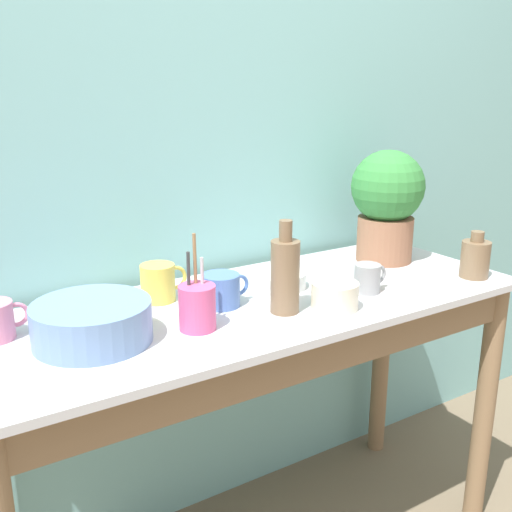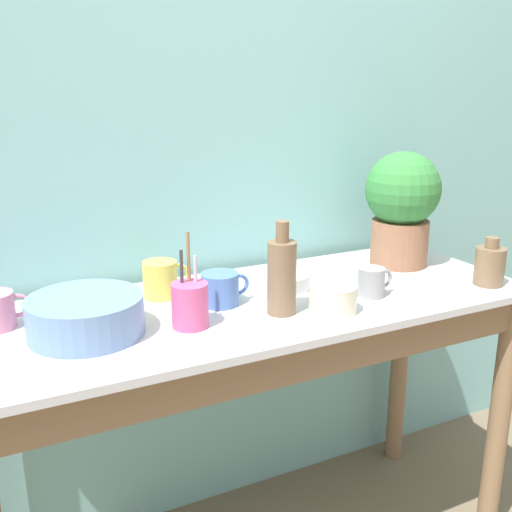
{
  "view_description": "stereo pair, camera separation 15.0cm",
  "coord_description": "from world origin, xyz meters",
  "px_view_note": "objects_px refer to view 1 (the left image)",
  "views": [
    {
      "loc": [
        -0.77,
        -0.94,
        1.35
      ],
      "look_at": [
        0.0,
        0.27,
        0.93
      ],
      "focal_mm": 42.0,
      "sensor_mm": 36.0,
      "label": 1
    },
    {
      "loc": [
        -0.64,
        -1.02,
        1.35
      ],
      "look_at": [
        0.0,
        0.27,
        0.93
      ],
      "focal_mm": 42.0,
      "sensor_mm": 36.0,
      "label": 2
    }
  ],
  "objects_px": {
    "mug_blue": "(222,290)",
    "potted_plant": "(387,201)",
    "bowl_wash_large": "(92,322)",
    "mug_grey": "(368,278)",
    "bowl_small_cream": "(335,296)",
    "bottle_short": "(475,258)",
    "mug_yellow": "(159,282)",
    "utensil_cup": "(197,307)",
    "bowl_small_enamel_white": "(278,280)",
    "bottle_tall": "(285,274)"
  },
  "relations": [
    {
      "from": "bowl_wash_large",
      "to": "bottle_tall",
      "type": "bearing_deg",
      "value": -9.91
    },
    {
      "from": "bowl_wash_large",
      "to": "mug_blue",
      "type": "distance_m",
      "value": 0.34
    },
    {
      "from": "bottle_short",
      "to": "bowl_small_cream",
      "type": "bearing_deg",
      "value": 177.5
    },
    {
      "from": "bowl_small_cream",
      "to": "bottle_tall",
      "type": "bearing_deg",
      "value": 157.57
    },
    {
      "from": "bowl_small_cream",
      "to": "potted_plant",
      "type": "bearing_deg",
      "value": 31.23
    },
    {
      "from": "utensil_cup",
      "to": "mug_grey",
      "type": "bearing_deg",
      "value": -2.46
    },
    {
      "from": "bowl_wash_large",
      "to": "bowl_small_cream",
      "type": "relative_size",
      "value": 2.19
    },
    {
      "from": "bottle_short",
      "to": "bowl_small_enamel_white",
      "type": "bearing_deg",
      "value": 156.61
    },
    {
      "from": "bowl_small_cream",
      "to": "utensil_cup",
      "type": "height_order",
      "value": "utensil_cup"
    },
    {
      "from": "potted_plant",
      "to": "bowl_small_enamel_white",
      "type": "xyz_separation_m",
      "value": [
        -0.43,
        -0.04,
        -0.17
      ]
    },
    {
      "from": "mug_grey",
      "to": "bowl_small_cream",
      "type": "relative_size",
      "value": 0.87
    },
    {
      "from": "mug_blue",
      "to": "mug_grey",
      "type": "relative_size",
      "value": 1.26
    },
    {
      "from": "bowl_wash_large",
      "to": "mug_grey",
      "type": "height_order",
      "value": "bowl_wash_large"
    },
    {
      "from": "bottle_short",
      "to": "bowl_small_enamel_white",
      "type": "distance_m",
      "value": 0.57
    },
    {
      "from": "potted_plant",
      "to": "bowl_wash_large",
      "type": "height_order",
      "value": "potted_plant"
    },
    {
      "from": "bottle_short",
      "to": "mug_blue",
      "type": "relative_size",
      "value": 1.05
    },
    {
      "from": "bowl_wash_large",
      "to": "bottle_short",
      "type": "height_order",
      "value": "bottle_short"
    },
    {
      "from": "mug_blue",
      "to": "mug_yellow",
      "type": "height_order",
      "value": "mug_yellow"
    },
    {
      "from": "potted_plant",
      "to": "bowl_small_cream",
      "type": "relative_size",
      "value": 2.95
    },
    {
      "from": "utensil_cup",
      "to": "mug_yellow",
      "type": "bearing_deg",
      "value": 89.8
    },
    {
      "from": "bowl_small_cream",
      "to": "utensil_cup",
      "type": "xyz_separation_m",
      "value": [
        -0.34,
        0.07,
        0.02
      ]
    },
    {
      "from": "potted_plant",
      "to": "bowl_small_enamel_white",
      "type": "bearing_deg",
      "value": -175.19
    },
    {
      "from": "mug_blue",
      "to": "bowl_small_cream",
      "type": "height_order",
      "value": "mug_blue"
    },
    {
      "from": "mug_grey",
      "to": "mug_blue",
      "type": "bearing_deg",
      "value": 162.39
    },
    {
      "from": "bowl_wash_large",
      "to": "mug_yellow",
      "type": "relative_size",
      "value": 2.05
    },
    {
      "from": "mug_yellow",
      "to": "bowl_small_enamel_white",
      "type": "relative_size",
      "value": 0.82
    },
    {
      "from": "bowl_wash_large",
      "to": "mug_blue",
      "type": "height_order",
      "value": "bowl_wash_large"
    },
    {
      "from": "bottle_tall",
      "to": "mug_grey",
      "type": "relative_size",
      "value": 2.25
    },
    {
      "from": "mug_grey",
      "to": "bowl_small_cream",
      "type": "distance_m",
      "value": 0.16
    },
    {
      "from": "mug_blue",
      "to": "mug_grey",
      "type": "bearing_deg",
      "value": -17.61
    },
    {
      "from": "mug_blue",
      "to": "potted_plant",
      "type": "bearing_deg",
      "value": 6.86
    },
    {
      "from": "potted_plant",
      "to": "utensil_cup",
      "type": "height_order",
      "value": "potted_plant"
    },
    {
      "from": "bowl_small_enamel_white",
      "to": "bowl_small_cream",
      "type": "distance_m",
      "value": 0.21
    },
    {
      "from": "potted_plant",
      "to": "bottle_tall",
      "type": "height_order",
      "value": "potted_plant"
    },
    {
      "from": "utensil_cup",
      "to": "potted_plant",
      "type": "bearing_deg",
      "value": 13.17
    },
    {
      "from": "potted_plant",
      "to": "mug_yellow",
      "type": "bearing_deg",
      "value": 176.64
    },
    {
      "from": "bottle_tall",
      "to": "bowl_small_cream",
      "type": "bearing_deg",
      "value": -22.43
    },
    {
      "from": "potted_plant",
      "to": "bottle_short",
      "type": "bearing_deg",
      "value": -69.36
    },
    {
      "from": "bottle_short",
      "to": "mug_yellow",
      "type": "relative_size",
      "value": 1.08
    },
    {
      "from": "mug_grey",
      "to": "bowl_small_cream",
      "type": "bearing_deg",
      "value": -162.98
    },
    {
      "from": "mug_yellow",
      "to": "utensil_cup",
      "type": "bearing_deg",
      "value": -90.2
    },
    {
      "from": "potted_plant",
      "to": "mug_grey",
      "type": "height_order",
      "value": "potted_plant"
    },
    {
      "from": "mug_yellow",
      "to": "bottle_short",
      "type": "bearing_deg",
      "value": -20.05
    },
    {
      "from": "utensil_cup",
      "to": "bowl_wash_large",
      "type": "bearing_deg",
      "value": 165.15
    },
    {
      "from": "bottle_short",
      "to": "mug_blue",
      "type": "height_order",
      "value": "bottle_short"
    },
    {
      "from": "bottle_short",
      "to": "mug_yellow",
      "type": "bearing_deg",
      "value": 159.95
    },
    {
      "from": "potted_plant",
      "to": "mug_grey",
      "type": "bearing_deg",
      "value": -141.65
    },
    {
      "from": "bottle_short",
      "to": "utensil_cup",
      "type": "xyz_separation_m",
      "value": [
        -0.84,
        0.09,
        -0.0
      ]
    },
    {
      "from": "mug_grey",
      "to": "potted_plant",
      "type": "bearing_deg",
      "value": 38.35
    },
    {
      "from": "potted_plant",
      "to": "bottle_tall",
      "type": "relative_size",
      "value": 1.51
    }
  ]
}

